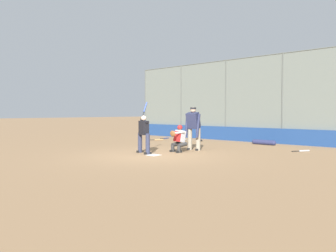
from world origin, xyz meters
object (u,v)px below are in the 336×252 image
equipment_bag_dugout_side (264,142)px  umpire_home (193,127)px  spare_bat_near_backstop (158,140)px  spare_bat_first_base_side (303,151)px  fielding_glove_on_dirt (200,140)px  catcher_behind_plate (178,138)px  batter_at_plate (144,133)px  spare_bat_third_base_side (185,140)px  spare_bat_by_padding (166,138)px

equipment_bag_dugout_side → umpire_home: bearing=74.8°
umpire_home → spare_bat_near_backstop: bearing=-32.6°
umpire_home → spare_bat_first_base_side: (-3.60, -2.56, -0.94)m
spare_bat_near_backstop → spare_bat_first_base_side: size_ratio=1.06×
fielding_glove_on_dirt → equipment_bag_dugout_side: equipment_bag_dugout_side is taller
equipment_bag_dugout_side → spare_bat_near_backstop: bearing=16.8°
catcher_behind_plate → spare_bat_first_base_side: (-3.66, -3.46, -0.53)m
catcher_behind_plate → equipment_bag_dugout_side: (-1.19, -5.06, -0.44)m
umpire_home → fielding_glove_on_dirt: bearing=-60.7°
batter_at_plate → spare_bat_third_base_side: bearing=-49.6°
batter_at_plate → spare_bat_third_base_side: size_ratio=2.53×
spare_bat_first_base_side → umpire_home: bearing=157.7°
batter_at_plate → spare_bat_third_base_side: 5.98m
catcher_behind_plate → umpire_home: bearing=-87.1°
batter_at_plate → equipment_bag_dugout_side: batter_at_plate is taller
batter_at_plate → fielding_glove_on_dirt: bearing=-58.4°
spare_bat_third_base_side → equipment_bag_dugout_side: 4.41m
fielding_glove_on_dirt → catcher_behind_plate: bearing=117.0°
catcher_behind_plate → equipment_bag_dugout_side: catcher_behind_plate is taller
umpire_home → spare_bat_by_padding: bearing=-39.9°
spare_bat_third_base_side → catcher_behind_plate: bearing=-166.5°
catcher_behind_plate → spare_bat_first_base_side: catcher_behind_plate is taller
batter_at_plate → equipment_bag_dugout_side: 6.61m
spare_bat_by_padding → fielding_glove_on_dirt: fielding_glove_on_dirt is taller
catcher_behind_plate → spare_bat_first_base_side: bearing=-130.0°
spare_bat_by_padding → equipment_bag_dugout_side: size_ratio=0.65×
spare_bat_third_base_side → equipment_bag_dugout_side: bearing=-101.8°
umpire_home → spare_bat_by_padding: 6.13m
catcher_behind_plate → spare_bat_third_base_side: 5.24m
batter_at_plate → spare_bat_near_backstop: (3.73, -4.60, -0.76)m
batter_at_plate → spare_bat_by_padding: size_ratio=2.45×
spare_bat_first_base_side → equipment_bag_dugout_side: (2.47, -1.60, 0.09)m
equipment_bag_dugout_side → catcher_behind_plate: bearing=76.8°
spare_bat_by_padding → spare_bat_first_base_side: 8.56m
umpire_home → equipment_bag_dugout_side: 4.40m
umpire_home → spare_bat_first_base_side: 4.52m
catcher_behind_plate → spare_bat_third_base_side: (3.13, -4.18, -0.53)m
spare_bat_third_base_side → fielding_glove_on_dirt: 0.91m
spare_bat_by_padding → spare_bat_third_base_side: size_ratio=1.03×
fielding_glove_on_dirt → spare_bat_third_base_side: bearing=17.4°
batter_at_plate → spare_bat_by_padding: bearing=-37.7°
fielding_glove_on_dirt → equipment_bag_dugout_side: 3.51m
spare_bat_near_backstop → spare_bat_by_padding: same height
spare_bat_third_base_side → batter_at_plate: bearing=-179.3°
spare_bat_near_backstop → spare_bat_first_base_side: same height
batter_at_plate → umpire_home: batter_at_plate is taller
catcher_behind_plate → umpire_home: (-0.06, -0.89, 0.41)m
catcher_behind_plate → fielding_glove_on_dirt: size_ratio=3.68×
spare_bat_by_padding → equipment_bag_dugout_side: (-6.03, -0.60, 0.09)m
batter_at_plate → catcher_behind_plate: batter_at_plate is taller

